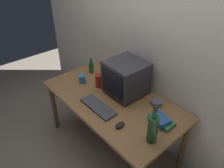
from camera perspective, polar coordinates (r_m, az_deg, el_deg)
name	(u,v)px	position (r m, az deg, el deg)	size (l,w,h in m)	color
ground_plane	(112,144)	(2.77, 0.00, -15.67)	(6.00, 6.00, 0.00)	gray
back_wall	(146,39)	(2.31, 9.12, 11.59)	(4.00, 0.08, 2.50)	silver
desk	(112,104)	(2.32, 0.00, -5.35)	(1.56, 0.83, 0.72)	olive
crt_monitor	(126,78)	(2.25, 3.73, 1.69)	(0.39, 0.39, 0.37)	#333338
keyboard	(98,107)	(2.15, -3.70, -6.01)	(0.42, 0.15, 0.02)	#3F3F47
computer_mouse	(120,125)	(1.95, 2.11, -10.82)	(0.06, 0.10, 0.04)	black
bottle_tall	(153,128)	(1.78, 10.74, -11.44)	(0.09, 0.09, 0.37)	#1E4C23
bottle_short	(91,67)	(2.70, -5.51, 4.42)	(0.06, 0.06, 0.19)	#1E4C23
book_stack	(161,120)	(2.02, 12.82, -9.31)	(0.23, 0.17, 0.07)	#33894C
mug	(82,79)	(2.52, -7.89, 1.32)	(0.12, 0.08, 0.09)	#3370B2
cd_spindle	(156,103)	(2.23, 11.70, -4.86)	(0.12, 0.12, 0.04)	#595B66
metal_canister	(99,81)	(2.42, -3.40, 0.88)	(0.09, 0.09, 0.15)	#A51E19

